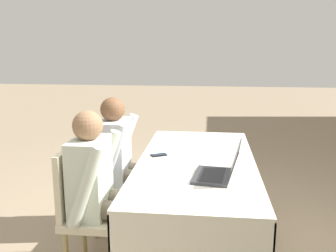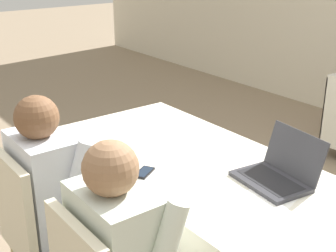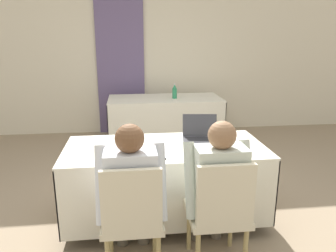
% 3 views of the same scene
% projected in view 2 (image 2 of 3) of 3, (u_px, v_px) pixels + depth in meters
% --- Properties ---
extents(conference_table_near, '(1.81, 0.84, 0.74)m').
position_uv_depth(conference_table_near, '(200.00, 194.00, 2.40)').
color(conference_table_near, silver).
rests_on(conference_table_near, ground_plane).
extents(laptop, '(0.37, 0.32, 0.23)m').
position_uv_depth(laptop, '(277.00, 173.00, 2.14)').
color(laptop, '#333338').
rests_on(laptop, conference_table_near).
extents(cell_phone, '(0.11, 0.13, 0.01)m').
position_uv_depth(cell_phone, '(144.00, 172.00, 2.23)').
color(cell_phone, black).
rests_on(cell_phone, conference_table_near).
extents(paper_beside_laptop, '(0.30, 0.35, 0.00)m').
position_uv_depth(paper_beside_laptop, '(323.00, 223.00, 1.84)').
color(paper_beside_laptop, white).
rests_on(paper_beside_laptop, conference_table_near).
extents(paper_centre_table, '(0.29, 0.34, 0.00)m').
position_uv_depth(paper_centre_table, '(268.00, 199.00, 2.01)').
color(paper_centre_table, white).
rests_on(paper_centre_table, conference_table_near).
extents(paper_left_edge, '(0.32, 0.36, 0.00)m').
position_uv_depth(paper_left_edge, '(190.00, 163.00, 2.34)').
color(paper_left_edge, white).
rests_on(paper_left_edge, conference_table_near).
extents(chair_near_left, '(0.44, 0.44, 0.89)m').
position_uv_depth(chair_near_left, '(43.00, 228.00, 2.25)').
color(chair_near_left, tan).
rests_on(chair_near_left, ground_plane).
extents(person_checkered_shirt, '(0.50, 0.52, 1.15)m').
position_uv_depth(person_checkered_shirt, '(60.00, 192.00, 2.25)').
color(person_checkered_shirt, '#665B4C').
rests_on(person_checkered_shirt, ground_plane).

